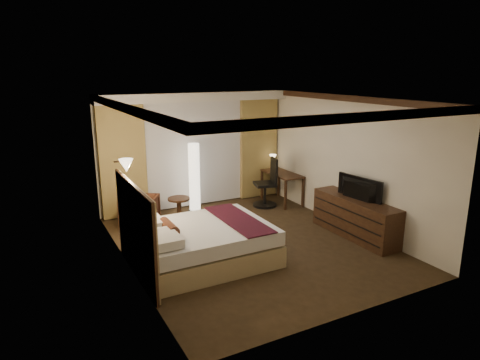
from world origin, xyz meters
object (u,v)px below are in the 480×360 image
bed (203,243)px  side_table (179,210)px  television (356,184)px  dresser (355,218)px  office_chair (265,182)px  floor_lamp (194,178)px  desk (282,188)px  armchair (140,210)px

bed → side_table: (0.33, 2.09, -0.06)m
television → dresser: bearing=-97.0°
television → bed: bearing=76.6°
office_chair → dresser: 2.54m
dresser → side_table: bearing=138.5°
floor_lamp → desk: 2.22m
side_table → desk: (2.70, 0.09, 0.11)m
desk → television: television is taller
television → side_table: bearing=41.2°
side_table → office_chair: bearing=1.0°
bed → dresser: 3.09m
armchair → desk: desk is taller
floor_lamp → dresser: size_ratio=0.81×
armchair → office_chair: size_ratio=0.61×
desk → dresser: size_ratio=0.59×
floor_lamp → television: size_ratio=1.55×
bed → dresser: dresser is taller
armchair → dresser: 4.38m
desk → television: 2.61m
bed → desk: desk is taller
office_chair → dresser: bearing=-61.9°
armchair → office_chair: bearing=31.4°
floor_lamp → desk: bearing=-10.1°
armchair → side_table: 0.85m
side_table → desk: desk is taller
armchair → television: size_ratio=0.69×
bed → floor_lamp: floor_lamp is taller
television → office_chair: bearing=5.2°
armchair → desk: size_ratio=0.61×
armchair → floor_lamp: size_ratio=0.45×
office_chair → floor_lamp: bearing=-179.6°
floor_lamp → television: bearing=-53.3°
bed → desk: bearing=35.7°
floor_lamp → dresser: bearing=-52.9°
dresser → television: bearing=-180.0°
armchair → office_chair: (3.02, -0.04, 0.23)m
armchair → side_table: bearing=26.5°
bed → armchair: 2.23m
bed → office_chair: office_chair is taller
floor_lamp → bed: bearing=-109.1°
floor_lamp → side_table: bearing=-139.8°
armchair → dresser: dresser is taller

